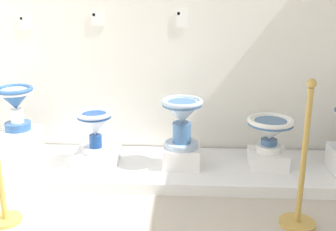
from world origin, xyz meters
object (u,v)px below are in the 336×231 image
object	(u,v)px
info_placard_first	(25,22)
plinth_block_pale_glazed	(182,156)
plinth_block_squat_floral	(268,159)
antique_toilet_broad_patterned	(95,125)
plinth_block_broad_patterned	(97,158)
stanchion_post_near_left	(1,184)
antique_toilet_central_ornate	(15,101)
antique_toilet_squat_floral	(270,129)
stanchion_post_near_right	(301,183)
plinth_block_central_ornate	(20,144)
info_placard_third	(182,19)
antique_toilet_pale_glazed	(182,115)
info_placard_second	(98,19)

from	to	relation	value
info_placard_first	plinth_block_pale_glazed	bearing A→B (deg)	-17.30
info_placard_first	plinth_block_squat_floral	bearing A→B (deg)	-10.65
antique_toilet_broad_patterned	plinth_block_squat_floral	world-z (taller)	antique_toilet_broad_patterned
antique_toilet_broad_patterned	plinth_block_squat_floral	size ratio (longest dim) A/B	1.17
plinth_block_broad_patterned	stanchion_post_near_left	size ratio (longest dim) A/B	0.41
antique_toilet_central_ornate	plinth_block_squat_floral	distance (m)	2.31
antique_toilet_broad_patterned	info_placard_first	world-z (taller)	info_placard_first
plinth_block_broad_patterned	antique_toilet_broad_patterned	distance (m)	0.31
antique_toilet_central_ornate	antique_toilet_broad_patterned	xyz separation A→B (m)	(0.73, -0.08, -0.18)
plinth_block_pale_glazed	plinth_block_squat_floral	world-z (taller)	plinth_block_pale_glazed
plinth_block_squat_floral	antique_toilet_central_ornate	bearing A→B (deg)	178.61
antique_toilet_central_ornate	antique_toilet_squat_floral	world-z (taller)	antique_toilet_central_ornate
plinth_block_broad_patterned	stanchion_post_near_right	size ratio (longest dim) A/B	0.36
plinth_block_central_ornate	info_placard_first	size ratio (longest dim) A/B	2.81
info_placard_third	stanchion_post_near_right	xyz separation A→B (m)	(0.86, -1.21, -1.02)
plinth_block_pale_glazed	plinth_block_squat_floral	bearing A→B (deg)	2.85
antique_toilet_pale_glazed	info_placard_second	xyz separation A→B (m)	(-0.78, 0.46, 0.77)
info_placard_third	antique_toilet_squat_floral	bearing A→B (deg)	-28.32
plinth_block_central_ornate	antique_toilet_broad_patterned	xyz separation A→B (m)	(0.73, -0.08, 0.22)
info_placard_third	antique_toilet_broad_patterned	bearing A→B (deg)	-149.33
antique_toilet_broad_patterned	info_placard_third	xyz separation A→B (m)	(0.75, 0.44, 0.88)
antique_toilet_pale_glazed	stanchion_post_near_left	world-z (taller)	stanchion_post_near_left
antique_toilet_central_ornate	plinth_block_broad_patterned	bearing A→B (deg)	-6.21
plinth_block_central_ornate	plinth_block_pale_glazed	distance (m)	1.50
antique_toilet_broad_patterned	info_placard_second	bearing A→B (deg)	92.49
stanchion_post_near_left	antique_toilet_pale_glazed	bearing A→B (deg)	33.25
info_placard_third	plinth_block_pale_glazed	bearing A→B (deg)	-87.97
plinth_block_central_ornate	info_placard_second	bearing A→B (deg)	27.34
antique_toilet_broad_patterned	antique_toilet_squat_floral	distance (m)	1.53
plinth_block_broad_patterned	info_placard_third	distance (m)	1.48
plinth_block_pale_glazed	info_placard_third	bearing A→B (deg)	92.03
plinth_block_broad_patterned	stanchion_post_near_left	world-z (taller)	stanchion_post_near_left
plinth_block_broad_patterned	plinth_block_pale_glazed	world-z (taller)	plinth_block_pale_glazed
antique_toilet_pale_glazed	info_placard_third	size ratio (longest dim) A/B	2.77
plinth_block_central_ornate	antique_toilet_squat_floral	size ratio (longest dim) A/B	0.86
plinth_block_broad_patterned	antique_toilet_pale_glazed	distance (m)	0.87
info_placard_first	stanchion_post_near_right	bearing A→B (deg)	-27.54
info_placard_first	info_placard_second	xyz separation A→B (m)	(0.69, 0.00, 0.04)
plinth_block_pale_glazed	plinth_block_squat_floral	distance (m)	0.76
plinth_block_pale_glazed	antique_toilet_squat_floral	world-z (taller)	antique_toilet_squat_floral
antique_toilet_pale_glazed	info_placard_second	size ratio (longest dim) A/B	3.34
antique_toilet_squat_floral	antique_toilet_central_ornate	bearing A→B (deg)	178.61
info_placard_second	stanchion_post_near_right	world-z (taller)	info_placard_second
plinth_block_squat_floral	info_placard_first	xyz separation A→B (m)	(-2.24, 0.42, 1.14)
plinth_block_broad_patterned	stanchion_post_near_right	world-z (taller)	stanchion_post_near_right
antique_toilet_broad_patterned	info_placard_second	world-z (taller)	info_placard_second
antique_toilet_broad_patterned	plinth_block_squat_floral	xyz separation A→B (m)	(1.53, 0.02, -0.29)
antique_toilet_squat_floral	info_placard_third	world-z (taller)	info_placard_third
antique_toilet_central_ornate	antique_toilet_squat_floral	xyz separation A→B (m)	(2.26, -0.05, -0.20)
info_placard_third	plinth_block_squat_floral	bearing A→B (deg)	-28.32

